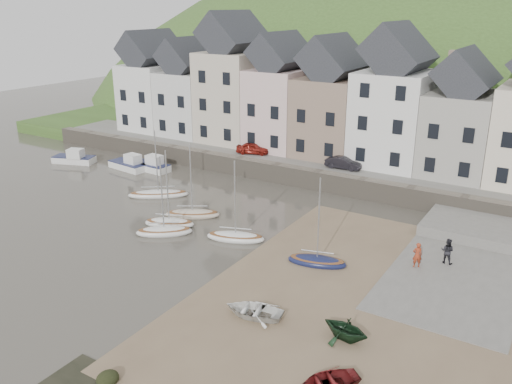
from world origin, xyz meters
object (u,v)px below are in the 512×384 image
Objects in this scene: rowboat_green at (346,328)px; car_left at (253,148)px; sailboat_0 at (158,194)px; rowboat_red at (329,381)px; person_dark at (447,251)px; person_red at (417,255)px; car_right at (343,163)px; rowboat_white at (254,310)px.

car_left reaches higher than rowboat_green.
rowboat_red is (23.72, -15.30, 0.10)m from sailboat_0.
person_dark reaches higher than rowboat_red.
rowboat_green reaches higher than rowboat_red.
car_right is at bearing -83.22° from person_red.
person_red is at bearing 50.13° from person_dark.
person_red is at bearing -3.94° from sailboat_0.
person_red is (0.07, 13.66, 0.62)m from rowboat_red.
rowboat_white is 1.88× the size of person_dark.
rowboat_white reaches higher than rowboat_red.
car_right is (-4.98, 24.09, 1.77)m from rowboat_white.
car_right reaches higher than person_dark.
car_left is at bearing 168.54° from rowboat_red.
person_red reaches higher than rowboat_red.
car_left reaches higher than rowboat_white.
car_left is at bearing -130.36° from rowboat_green.
person_dark is (7.58, 12.10, 0.60)m from rowboat_white.
car_right is (-11.02, 13.61, 1.19)m from person_red.
rowboat_red is at bearing 50.68° from rowboat_white.
rowboat_green is 1.44× the size of person_dark.
rowboat_green is 0.88× the size of rowboat_red.
person_dark is at bearing 176.97° from rowboat_green.
rowboat_white is 0.97× the size of car_left.
sailboat_0 is 28.23m from rowboat_red.
sailboat_0 is 1.91× the size of rowboat_white.
person_dark is at bearing -136.53° from car_left.
rowboat_green is at bearing 85.28° from rowboat_white.
person_red reaches higher than rowboat_green.
person_dark is (1.54, 1.62, 0.02)m from person_red.
rowboat_green is 9.92m from person_red.
rowboat_green is (22.94, -11.52, 0.47)m from sailboat_0.
rowboat_white is 12.11m from person_red.
rowboat_red is 34.57m from car_left.
car_right is at bearing 43.15° from sailboat_0.
car_left is (-20.39, 23.49, 1.46)m from rowboat_green.
rowboat_white is (17.75, -12.12, 0.14)m from sailboat_0.
car_right is (12.77, 11.97, 1.91)m from sailboat_0.
rowboat_green is at bearing -158.90° from car_right.
car_right is (-12.56, 11.99, 1.17)m from person_dark.
sailboat_0 is 2.50× the size of rowboat_green.
sailboat_0 is 25.68m from rowboat_green.
rowboat_white is at bearing -166.53° from car_left.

